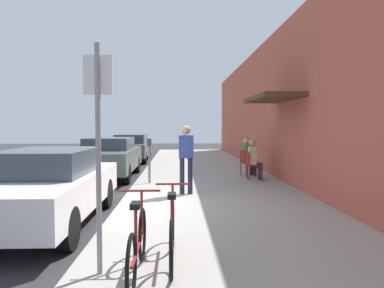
{
  "coord_description": "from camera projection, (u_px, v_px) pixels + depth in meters",
  "views": [
    {
      "loc": [
        1.29,
        -8.01,
        1.8
      ],
      "look_at": [
        1.92,
        7.67,
        1.03
      ],
      "focal_mm": 33.5,
      "sensor_mm": 36.0,
      "label": 1
    }
  ],
  "objects": [
    {
      "name": "parking_meter",
      "position": [
        149.0,
        157.0,
        10.6
      ],
      "size": [
        0.12,
        0.1,
        1.32
      ],
      "color": "slate",
      "rests_on": "sidewalk_slab"
    },
    {
      "name": "sidewalk_slab",
      "position": [
        212.0,
        188.0,
        10.11
      ],
      "size": [
        4.5,
        32.0,
        0.12
      ],
      "primitive_type": "cube",
      "color": "#9E9B93",
      "rests_on": "ground_plane"
    },
    {
      "name": "bicycle_1",
      "position": [
        172.0,
        232.0,
        4.44
      ],
      "size": [
        0.46,
        1.71,
        0.9
      ],
      "color": "black",
      "rests_on": "sidewalk_slab"
    },
    {
      "name": "parked_car_1",
      "position": [
        109.0,
        157.0,
        12.47
      ],
      "size": [
        1.8,
        4.4,
        1.4
      ],
      "color": "#47514C",
      "rests_on": "ground_plane"
    },
    {
      "name": "parked_car_0",
      "position": [
        47.0,
        186.0,
        6.51
      ],
      "size": [
        1.8,
        4.4,
        1.37
      ],
      "color": "silver",
      "rests_on": "ground_plane"
    },
    {
      "name": "seated_patron_1",
      "position": [
        248.0,
        155.0,
        12.15
      ],
      "size": [
        0.51,
        0.47,
        1.29
      ],
      "color": "#232838",
      "rests_on": "sidewalk_slab"
    },
    {
      "name": "cafe_chair_1",
      "position": [
        246.0,
        161.0,
        12.14
      ],
      "size": [
        0.56,
        0.56,
        0.87
      ],
      "color": "maroon",
      "rests_on": "sidewalk_slab"
    },
    {
      "name": "parked_car_2",
      "position": [
        131.0,
        147.0,
        18.34
      ],
      "size": [
        1.8,
        4.4,
        1.39
      ],
      "color": "#47514C",
      "rests_on": "ground_plane"
    },
    {
      "name": "cafe_chair_0",
      "position": [
        252.0,
        164.0,
        11.22
      ],
      "size": [
        0.45,
        0.45,
        0.87
      ],
      "color": "maroon",
      "rests_on": "sidewalk_slab"
    },
    {
      "name": "building_facade",
      "position": [
        297.0,
        103.0,
        10.09
      ],
      "size": [
        1.4,
        32.0,
        4.93
      ],
      "color": "#BC5442",
      "rests_on": "ground_plane"
    },
    {
      "name": "ground_plane",
      "position": [
        120.0,
        207.0,
        8.03
      ],
      "size": [
        60.0,
        60.0,
        0.0
      ],
      "primitive_type": "plane",
      "color": "#2D2D30"
    },
    {
      "name": "pedestrian_standing",
      "position": [
        186.0,
        154.0,
        8.84
      ],
      "size": [
        0.36,
        0.22,
        1.7
      ],
      "color": "#232838",
      "rests_on": "sidewalk_slab"
    },
    {
      "name": "seated_patron_0",
      "position": [
        254.0,
        158.0,
        11.21
      ],
      "size": [
        0.43,
        0.37,
        1.29
      ],
      "color": "#232838",
      "rests_on": "sidewalk_slab"
    },
    {
      "name": "bicycle_0",
      "position": [
        138.0,
        246.0,
        3.93
      ],
      "size": [
        0.46,
        1.71,
        0.9
      ],
      "color": "black",
      "rests_on": "sidewalk_slab"
    },
    {
      "name": "street_sign",
      "position": [
        98.0,
        140.0,
        4.0
      ],
      "size": [
        0.32,
        0.06,
        2.6
      ],
      "color": "gray",
      "rests_on": "sidewalk_slab"
    }
  ]
}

